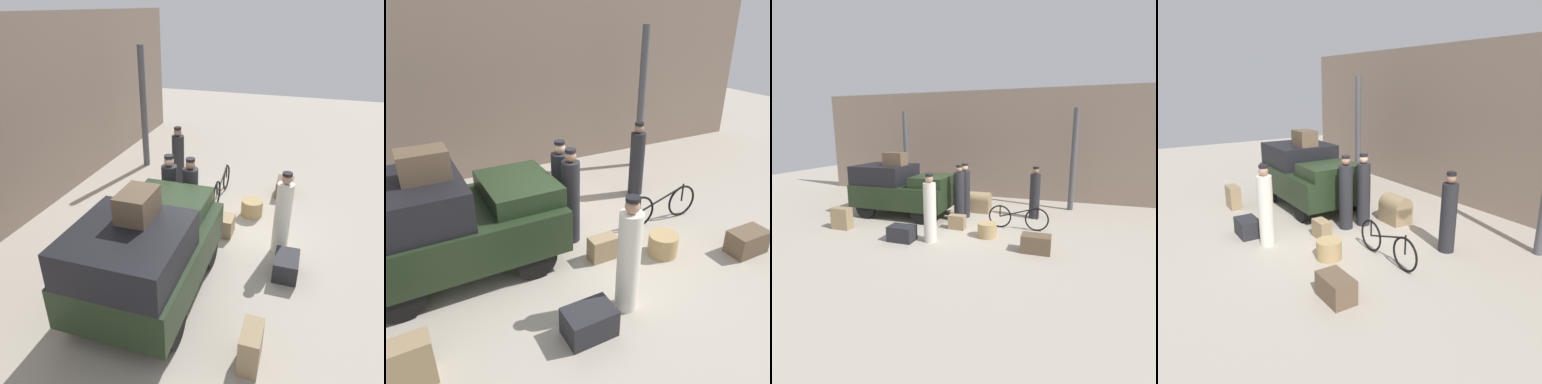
% 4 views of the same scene
% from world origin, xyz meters
% --- Properties ---
extents(ground_plane, '(30.00, 30.00, 0.00)m').
position_xyz_m(ground_plane, '(0.00, 0.00, 0.00)').
color(ground_plane, '#A89E8E').
extents(station_building_facade, '(16.00, 0.15, 4.50)m').
position_xyz_m(station_building_facade, '(0.00, 4.08, 2.25)').
color(station_building_facade, gray).
rests_on(station_building_facade, ground).
extents(canopy_pillar_right, '(0.20, 0.20, 3.62)m').
position_xyz_m(canopy_pillar_right, '(3.45, 2.76, 1.81)').
color(canopy_pillar_right, '#4C4C51').
rests_on(canopy_pillar_right, ground).
extents(truck, '(3.24, 1.82, 1.70)m').
position_xyz_m(truck, '(-2.07, 0.28, 0.93)').
color(truck, black).
rests_on(truck, ground).
extents(bicycle, '(1.76, 0.04, 0.72)m').
position_xyz_m(bicycle, '(1.96, -0.07, 0.35)').
color(bicycle, black).
rests_on(bicycle, ground).
extents(wicker_basket, '(0.52, 0.52, 0.39)m').
position_xyz_m(wicker_basket, '(1.26, -0.99, 0.20)').
color(wicker_basket, tan).
rests_on(wicker_basket, ground).
extents(porter_with_bicycle, '(0.33, 0.33, 1.80)m').
position_xyz_m(porter_with_bicycle, '(0.04, 0.18, 0.84)').
color(porter_with_bicycle, '#232328').
rests_on(porter_with_bicycle, ground).
extents(porter_standing_middle, '(0.33, 0.33, 1.79)m').
position_xyz_m(porter_standing_middle, '(-0.06, -1.78, 0.83)').
color(porter_standing_middle, silver).
rests_on(porter_standing_middle, ground).
extents(porter_lifting_near_truck, '(0.34, 0.34, 1.80)m').
position_xyz_m(porter_lifting_near_truck, '(0.07, 0.67, 0.83)').
color(porter_lifting_near_truck, '#232328').
rests_on(porter_lifting_near_truck, ground).
extents(conductor_in_dark_uniform, '(0.33, 0.33, 1.71)m').
position_xyz_m(conductor_in_dark_uniform, '(2.29, 1.27, 0.79)').
color(conductor_in_dark_uniform, '#232328').
rests_on(conductor_in_dark_uniform, ground).
extents(trunk_umber_medium, '(0.49, 0.27, 0.42)m').
position_xyz_m(trunk_umber_medium, '(0.26, -0.60, 0.21)').
color(trunk_umber_medium, '#937A56').
rests_on(trunk_umber_medium, ground).
extents(trunk_wicker_pale, '(0.69, 0.42, 0.42)m').
position_xyz_m(trunk_wicker_pale, '(2.62, -1.64, 0.21)').
color(trunk_wicker_pale, brown).
rests_on(trunk_wicker_pale, ground).
extents(trunk_barrel_dark, '(0.72, 0.54, 0.72)m').
position_xyz_m(trunk_barrel_dark, '(0.39, 1.45, 0.35)').
color(trunk_barrel_dark, '#937A56').
rests_on(trunk_barrel_dark, ground).
extents(suitcase_tan_flat, '(0.57, 0.29, 0.64)m').
position_xyz_m(suitcase_tan_flat, '(-2.97, -1.67, 0.32)').
color(suitcase_tan_flat, '#937A56').
rests_on(suitcase_tan_flat, ground).
extents(suitcase_small_leather, '(0.67, 0.45, 0.41)m').
position_xyz_m(suitcase_small_leather, '(-0.79, -1.98, 0.20)').
color(suitcase_small_leather, '#232328').
rests_on(suitcase_small_leather, ground).
extents(trunk_on_truck_roof, '(0.70, 0.50, 0.43)m').
position_xyz_m(trunk_on_truck_roof, '(-2.28, 0.28, 1.92)').
color(trunk_on_truck_roof, brown).
rests_on(trunk_on_truck_roof, truck).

